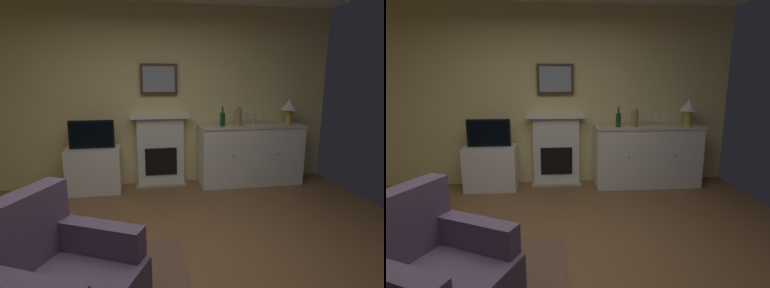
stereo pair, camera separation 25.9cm
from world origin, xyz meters
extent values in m
cube|color=brown|center=(0.00, 0.00, -0.05)|extent=(5.79, 5.01, 0.10)
cube|color=#EAD68C|center=(0.00, 2.47, 1.35)|extent=(5.79, 0.06, 2.70)
cube|color=white|center=(0.16, 2.35, 0.53)|extent=(0.70, 0.18, 1.05)
cube|color=tan|center=(0.16, 2.26, 0.01)|extent=(0.77, 0.20, 0.03)
cube|color=black|center=(0.16, 2.26, 0.39)|extent=(0.48, 0.02, 0.42)
cube|color=white|center=(0.16, 2.32, 1.07)|extent=(0.87, 0.27, 0.05)
cube|color=#473323|center=(0.16, 2.39, 1.62)|extent=(0.55, 0.03, 0.45)
cube|color=#8C99A8|center=(0.16, 2.38, 1.62)|extent=(0.47, 0.01, 0.37)
cube|color=white|center=(1.55, 2.17, 0.45)|extent=(1.59, 0.45, 0.90)
cube|color=beige|center=(1.55, 2.17, 0.92)|extent=(1.62, 0.48, 0.03)
sphere|color=brown|center=(1.20, 1.93, 0.51)|extent=(0.02, 0.02, 0.02)
sphere|color=brown|center=(1.90, 1.93, 0.51)|extent=(0.02, 0.02, 0.02)
cylinder|color=#B79338|center=(2.15, 2.17, 1.04)|extent=(0.10, 0.10, 0.22)
cone|color=silver|center=(2.15, 2.17, 1.24)|extent=(0.26, 0.26, 0.18)
cylinder|color=#193F1E|center=(1.08, 2.13, 1.03)|extent=(0.08, 0.08, 0.20)
cylinder|color=#193F1E|center=(1.08, 2.13, 1.18)|extent=(0.03, 0.03, 0.09)
cylinder|color=silver|center=(1.47, 2.17, 0.93)|extent=(0.06, 0.06, 0.00)
cylinder|color=silver|center=(1.47, 2.17, 0.98)|extent=(0.01, 0.01, 0.09)
cone|color=silver|center=(1.47, 2.17, 1.06)|extent=(0.07, 0.07, 0.07)
cylinder|color=silver|center=(1.58, 2.20, 0.93)|extent=(0.06, 0.06, 0.00)
cylinder|color=silver|center=(1.58, 2.20, 0.98)|extent=(0.01, 0.01, 0.09)
cone|color=silver|center=(1.58, 2.20, 1.06)|extent=(0.07, 0.07, 0.07)
cylinder|color=silver|center=(1.69, 2.18, 0.93)|extent=(0.06, 0.06, 0.00)
cylinder|color=silver|center=(1.69, 2.18, 0.98)|extent=(0.01, 0.01, 0.09)
cone|color=silver|center=(1.69, 2.18, 1.06)|extent=(0.07, 0.07, 0.07)
cylinder|color=#9E7F5B|center=(1.31, 2.12, 1.05)|extent=(0.11, 0.11, 0.24)
sphere|color=#9E7F5B|center=(1.31, 2.12, 1.17)|extent=(0.08, 0.08, 0.08)
cube|color=white|center=(-0.82, 2.18, 0.33)|extent=(0.75, 0.42, 0.66)
cube|color=black|center=(-0.82, 2.16, 0.86)|extent=(0.62, 0.06, 0.40)
cube|color=black|center=(-0.82, 2.13, 0.86)|extent=(0.57, 0.01, 0.35)
cube|color=#604C66|center=(-0.91, -0.34, 0.67)|extent=(0.48, 0.75, 0.50)
cube|color=#604C66|center=(-0.47, -0.20, 0.53)|extent=(0.71, 0.44, 0.22)
cylinder|color=#473323|center=(-0.78, -0.05, 0.05)|extent=(0.05, 0.05, 0.10)
camera|label=1|loc=(-0.13, -2.24, 1.62)|focal=28.46mm
camera|label=2|loc=(0.12, -2.27, 1.62)|focal=28.46mm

